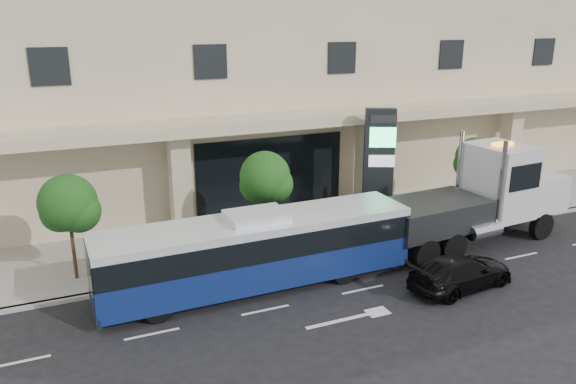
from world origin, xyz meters
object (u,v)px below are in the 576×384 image
black_sedan (461,272)px  city_bus (257,250)px  signage_pylon (378,166)px  tow_truck (481,198)px

black_sedan → city_bus: bearing=59.0°
city_bus → black_sedan: city_bus is taller
city_bus → black_sedan: size_ratio=2.71×
signage_pylon → black_sedan: bearing=-70.2°
signage_pylon → city_bus: bearing=-128.1°
city_bus → signage_pylon: signage_pylon is taller
black_sedan → signage_pylon: (0.63, 7.09, 2.42)m
tow_truck → black_sedan: tow_truck is taller
black_sedan → signage_pylon: signage_pylon is taller
city_bus → tow_truck: (11.10, 0.40, 0.50)m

